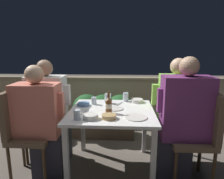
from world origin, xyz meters
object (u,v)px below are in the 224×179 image
(person_purple_stripe, at_px, (182,122))
(person_white_polo, at_px, (50,112))
(person_coral_top, at_px, (41,123))
(chair_right_near, at_px, (201,129))
(chair_right_far, at_px, (190,118))
(person_green_blouse, at_px, (173,112))
(chair_left_near, at_px, (23,125))
(chair_left_far, at_px, (34,115))
(potted_plant, at_px, (33,106))
(beer_bottle, at_px, (109,105))

(person_purple_stripe, bearing_deg, person_white_polo, 167.86)
(person_coral_top, xyz_separation_m, person_purple_stripe, (1.45, 0.01, 0.04))
(chair_right_near, xyz_separation_m, chair_right_far, (-0.01, 0.33, 0.00))
(person_green_blouse, bearing_deg, chair_right_near, -57.51)
(chair_left_near, distance_m, chair_right_far, 1.88)
(person_white_polo, bearing_deg, person_coral_top, -86.07)
(chair_left_near, height_order, person_purple_stripe, person_purple_stripe)
(chair_right_far, bearing_deg, chair_left_far, -179.58)
(potted_plant, bearing_deg, person_coral_top, -60.74)
(chair_left_near, distance_m, chair_right_near, 1.86)
(chair_right_near, relative_size, person_green_blouse, 0.76)
(person_coral_top, relative_size, chair_left_far, 1.27)
(chair_left_near, xyz_separation_m, chair_right_near, (1.86, 0.01, 0.00))
(person_coral_top, distance_m, chair_right_near, 1.65)
(person_white_polo, height_order, beer_bottle, person_white_polo)
(chair_left_far, xyz_separation_m, potted_plant, (-0.36, 0.71, -0.11))
(chair_left_near, relative_size, person_purple_stripe, 0.74)
(person_purple_stripe, bearing_deg, chair_right_far, 59.50)
(person_purple_stripe, xyz_separation_m, beer_bottle, (-0.74, 0.07, 0.14))
(person_green_blouse, bearing_deg, chair_left_near, -168.37)
(beer_bottle, bearing_deg, person_purple_stripe, -5.34)
(person_green_blouse, height_order, beer_bottle, person_green_blouse)
(chair_left_near, distance_m, beer_bottle, 0.94)
(person_white_polo, xyz_separation_m, potted_plant, (-0.56, 0.71, -0.16))
(chair_right_near, bearing_deg, beer_bottle, 175.80)
(chair_left_near, relative_size, potted_plant, 1.26)
(person_coral_top, height_order, person_purple_stripe, person_purple_stripe)
(potted_plant, bearing_deg, person_purple_stripe, -26.90)
(person_white_polo, relative_size, person_green_blouse, 0.98)
(beer_bottle, bearing_deg, chair_right_far, 15.52)
(person_coral_top, bearing_deg, chair_left_far, 124.81)
(chair_right_far, bearing_deg, person_green_blouse, 180.00)
(chair_left_far, height_order, person_green_blouse, person_green_blouse)
(chair_right_near, distance_m, chair_right_far, 0.33)
(chair_right_far, xyz_separation_m, beer_bottle, (-0.94, -0.26, 0.22))
(chair_left_far, relative_size, chair_right_near, 1.00)
(chair_right_far, relative_size, potted_plant, 1.26)
(person_green_blouse, distance_m, beer_bottle, 0.80)
(chair_left_far, relative_size, chair_right_far, 1.00)
(chair_left_near, xyz_separation_m, person_purple_stripe, (1.65, 0.01, 0.08))
(person_coral_top, bearing_deg, potted_plant, 119.26)
(beer_bottle, bearing_deg, potted_plant, 143.25)
(chair_left_far, height_order, potted_plant, chair_left_far)
(person_green_blouse, bearing_deg, potted_plant, 160.90)
(chair_left_far, height_order, beer_bottle, chair_left_far)
(chair_right_near, xyz_separation_m, beer_bottle, (-0.95, 0.07, 0.22))
(chair_right_near, distance_m, person_green_blouse, 0.40)
(chair_left_near, distance_m, person_coral_top, 0.21)
(person_purple_stripe, bearing_deg, potted_plant, 153.10)
(person_purple_stripe, bearing_deg, beer_bottle, 174.66)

